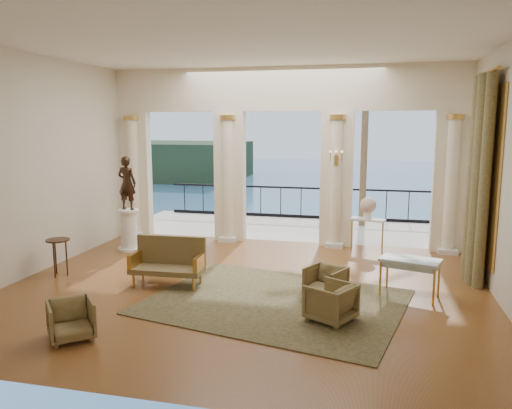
% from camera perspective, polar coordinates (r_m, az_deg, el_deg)
% --- Properties ---
extents(floor, '(9.00, 9.00, 0.00)m').
position_cam_1_polar(floor, '(9.59, -1.29, -9.58)').
color(floor, '#552C0F').
rests_on(floor, ground).
extents(room_walls, '(9.00, 9.00, 9.00)m').
position_cam_1_polar(room_walls, '(8.01, -3.40, 7.69)').
color(room_walls, beige).
rests_on(room_walls, ground).
extents(arcade, '(9.00, 0.56, 4.50)m').
position_cam_1_polar(arcade, '(12.82, 3.00, 6.94)').
color(arcade, beige).
rests_on(arcade, ground).
extents(terrace, '(10.00, 3.60, 0.10)m').
position_cam_1_polar(terrace, '(15.09, 4.27, -2.81)').
color(terrace, '#B5A896').
rests_on(terrace, ground).
extents(balustrade, '(9.00, 0.06, 1.03)m').
position_cam_1_polar(balustrade, '(16.56, 5.16, -0.13)').
color(balustrade, black).
rests_on(balustrade, terrace).
extents(palm_tree, '(2.00, 2.00, 4.50)m').
position_cam_1_polar(palm_tree, '(15.42, 12.49, 12.73)').
color(palm_tree, '#4C3823').
rests_on(palm_tree, terrace).
extents(headland, '(22.00, 18.00, 6.00)m').
position_cam_1_polar(headland, '(85.36, -8.99, 5.03)').
color(headland, black).
rests_on(headland, sea).
extents(sea, '(160.00, 160.00, 0.00)m').
position_cam_1_polar(sea, '(69.42, 11.31, 1.53)').
color(sea, '#2C5482').
rests_on(sea, ground).
extents(curtain, '(0.33, 1.40, 4.09)m').
position_cam_1_polar(curtain, '(10.53, 24.13, 2.58)').
color(curtain, brown).
rests_on(curtain, ground).
extents(window_frame, '(0.04, 1.60, 3.40)m').
position_cam_1_polar(window_frame, '(10.56, 25.16, 2.97)').
color(window_frame, gold).
rests_on(window_frame, room_walls).
extents(wall_sconce, '(0.30, 0.11, 0.33)m').
position_cam_1_polar(wall_sconce, '(12.35, 9.15, 5.10)').
color(wall_sconce, gold).
rests_on(wall_sconce, arcade).
extents(rug, '(4.86, 4.13, 0.02)m').
position_cam_1_polar(rug, '(8.90, 2.24, -11.02)').
color(rug, '#2F321B').
rests_on(rug, ground).
extents(armchair_a, '(0.84, 0.83, 0.63)m').
position_cam_1_polar(armchair_a, '(7.85, -20.40, -12.09)').
color(armchair_a, '#4B3D21').
rests_on(armchair_a, ground).
extents(armchair_b, '(0.81, 0.79, 0.64)m').
position_cam_1_polar(armchair_b, '(9.10, 7.96, -8.61)').
color(armchair_b, '#4B3D21').
rests_on(armchair_b, ground).
extents(armchair_c, '(0.85, 0.87, 0.67)m').
position_cam_1_polar(armchair_c, '(8.09, 8.53, -10.78)').
color(armchair_c, '#4B3D21').
rests_on(armchair_c, ground).
extents(armchair_d, '(0.84, 0.84, 0.63)m').
position_cam_1_polar(armchair_d, '(10.95, -10.17, -5.61)').
color(armchair_d, '#4B3D21').
rests_on(armchair_d, ground).
extents(settee, '(1.42, 0.66, 0.92)m').
position_cam_1_polar(settee, '(9.87, -9.95, -6.40)').
color(settee, '#4B3D21').
rests_on(settee, ground).
extents(game_table, '(1.14, 0.82, 0.70)m').
position_cam_1_polar(game_table, '(9.41, 17.22, -6.37)').
color(game_table, '#A6BED2').
rests_on(game_table, ground).
extents(pedestal, '(0.56, 0.56, 1.02)m').
position_cam_1_polar(pedestal, '(12.64, -14.33, -2.93)').
color(pedestal, silver).
rests_on(pedestal, ground).
extents(statue, '(0.50, 0.35, 1.30)m').
position_cam_1_polar(statue, '(12.46, -14.54, 2.38)').
color(statue, black).
rests_on(statue, pedestal).
extents(console_table, '(0.89, 0.56, 0.79)m').
position_cam_1_polar(console_table, '(12.57, 12.62, -2.17)').
color(console_table, silver).
rests_on(console_table, ground).
extents(urn, '(0.40, 0.40, 0.53)m').
position_cam_1_polar(urn, '(12.50, 12.69, -0.21)').
color(urn, white).
rests_on(urn, console_table).
extents(side_table, '(0.47, 0.47, 0.77)m').
position_cam_1_polar(side_table, '(10.96, -21.70, -4.27)').
color(side_table, black).
rests_on(side_table, ground).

